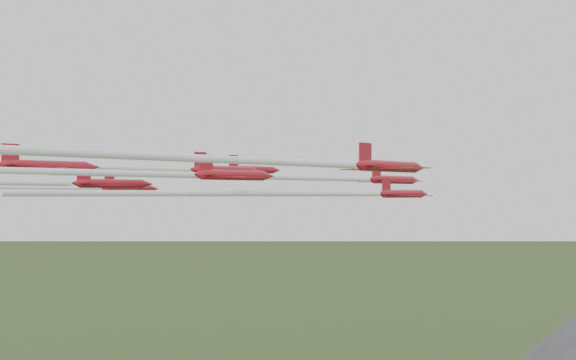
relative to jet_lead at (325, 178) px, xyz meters
The scene contains 7 objects.
jet_lead is the anchor object (origin of this frame).
jet_row2_left 18.03m from the jet_lead, 150.24° to the right, with size 16.86×46.59×2.44m.
jet_row2_right 19.68m from the jet_lead, 64.51° to the right, with size 17.07×55.01×2.38m.
jet_row3_mid 34.29m from the jet_lead, 108.67° to the right, with size 21.91×64.08×2.60m.
jet_row3_right 31.33m from the jet_lead, 64.27° to the right, with size 15.88×47.52×2.81m.
jet_row4_left 40.24m from the jet_lead, 124.10° to the right, with size 20.51×51.96×2.60m.
jet_row4_right 38.40m from the jet_lead, 89.43° to the right, with size 16.97×45.42×2.43m.
Camera 1 is at (44.52, -87.39, 56.36)m, focal length 50.00 mm.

